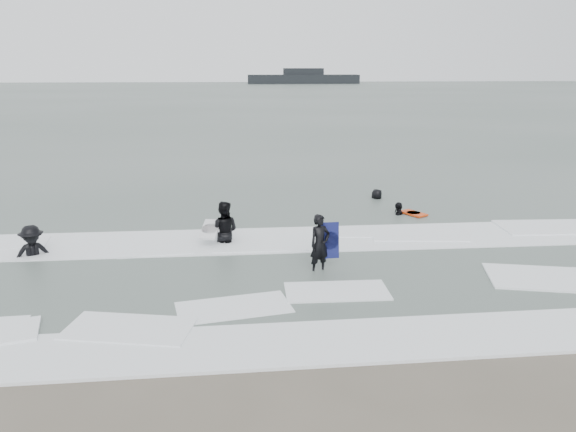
{
  "coord_description": "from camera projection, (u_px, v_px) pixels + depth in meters",
  "views": [
    {
      "loc": [
        -1.42,
        -10.47,
        5.33
      ],
      "look_at": [
        0.0,
        5.0,
        1.1
      ],
      "focal_mm": 35.0,
      "sensor_mm": 36.0,
      "label": 1
    }
  ],
  "objects": [
    {
      "name": "surfer_breaker",
      "position": [
        34.0,
        258.0,
        15.87
      ],
      "size": [
        1.35,
        1.12,
        1.82
      ],
      "primitive_type": "imported",
      "rotation": [
        0.0,
        0.0,
        0.45
      ],
      "color": "black",
      "rests_on": "ground"
    },
    {
      "name": "ground",
      "position": [
        310.0,
        331.0,
        11.59
      ],
      "size": [
        320.0,
        320.0,
        0.0
      ],
      "primitive_type": "plane",
      "color": "brown",
      "rests_on": "ground"
    },
    {
      "name": "sea",
      "position": [
        245.0,
        98.0,
        88.44
      ],
      "size": [
        320.0,
        320.0,
        0.0
      ],
      "primitive_type": "plane",
      "color": "#47544C",
      "rests_on": "ground"
    },
    {
      "name": "surf_foam",
      "position": [
        292.0,
        266.0,
        15.13
      ],
      "size": [
        30.03,
        9.06,
        0.09
      ],
      "color": "white",
      "rests_on": "ground"
    },
    {
      "name": "vessel_horizon",
      "position": [
        303.0,
        78.0,
        151.36
      ],
      "size": [
        29.89,
        5.34,
        4.06
      ],
      "color": "black",
      "rests_on": "ground"
    },
    {
      "name": "bodyboards",
      "position": [
        324.0,
        226.0,
        17.26
      ],
      "size": [
        7.94,
        5.83,
        1.25
      ],
      "color": "#0F1347",
      "rests_on": "ground"
    },
    {
      "name": "surfer_right_near",
      "position": [
        398.0,
        215.0,
        20.38
      ],
      "size": [
        0.81,
        1.04,
        1.65
      ],
      "primitive_type": "imported",
      "rotation": [
        0.0,
        0.0,
        -2.06
      ],
      "color": "black",
      "rests_on": "ground"
    },
    {
      "name": "surfer_right_far",
      "position": [
        377.0,
        200.0,
        22.71
      ],
      "size": [
        0.92,
        0.88,
        1.59
      ],
      "primitive_type": "imported",
      "rotation": [
        0.0,
        0.0,
        -2.48
      ],
      "color": "black",
      "rests_on": "ground"
    },
    {
      "name": "surfer_centre",
      "position": [
        319.0,
        273.0,
        14.8
      ],
      "size": [
        0.69,
        0.59,
        1.6
      ],
      "primitive_type": "imported",
      "rotation": [
        0.0,
        0.0,
        0.43
      ],
      "color": "black",
      "rests_on": "ground"
    },
    {
      "name": "surfer_wading",
      "position": [
        224.0,
        244.0,
        17.13
      ],
      "size": [
        1.04,
        0.88,
        1.89
      ],
      "primitive_type": "imported",
      "rotation": [
        0.0,
        0.0,
        2.94
      ],
      "color": "black",
      "rests_on": "ground"
    }
  ]
}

